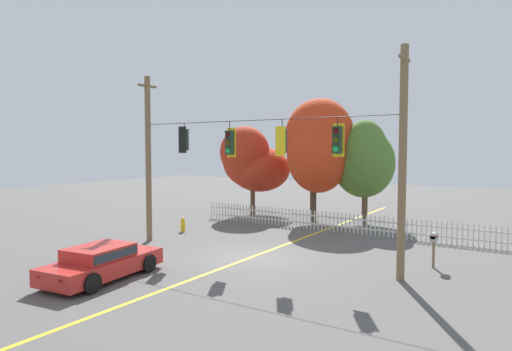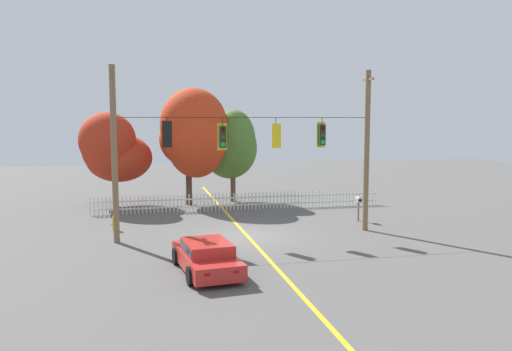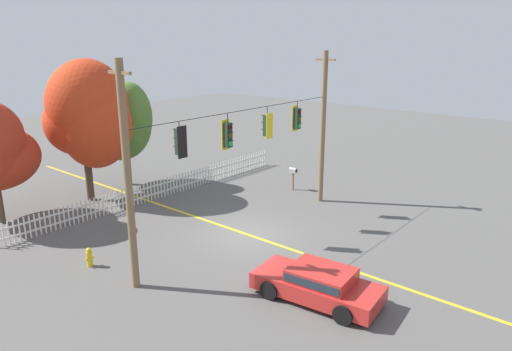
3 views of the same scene
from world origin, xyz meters
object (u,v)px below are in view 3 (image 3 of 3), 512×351
autumn_maple_mid (89,116)px  traffic_signal_westbound_side (297,119)px  fire_hydrant (89,257)px  traffic_signal_eastbound_side (180,142)px  autumn_oak_far_east (123,123)px  parked_car (318,283)px  traffic_signal_northbound_secondary (228,135)px  traffic_signal_southbound_primary (267,126)px  roadside_mailbox (293,172)px

autumn_maple_mid → traffic_signal_westbound_side: bearing=-61.6°
fire_hydrant → traffic_signal_westbound_side: bearing=-14.9°
traffic_signal_eastbound_side → autumn_maple_mid: 9.76m
autumn_oak_far_east → fire_hydrant: size_ratio=7.96×
autumn_oak_far_east → parked_car: size_ratio=1.37×
autumn_oak_far_east → parked_car: (-3.59, -15.57, -3.10)m
traffic_signal_eastbound_side → parked_car: 6.86m
traffic_signal_eastbound_side → traffic_signal_northbound_secondary: 2.50m
fire_hydrant → traffic_signal_southbound_primary: bearing=-19.2°
traffic_signal_northbound_secondary → fire_hydrant: size_ratio=1.97×
parked_car → traffic_signal_eastbound_side: bearing=101.2°
autumn_oak_far_east → parked_car: autumn_oak_far_east is taller
traffic_signal_eastbound_side → roadside_mailbox: size_ratio=1.00×
parked_car → autumn_oak_far_east: bearing=77.0°
autumn_maple_mid → fire_hydrant: autumn_maple_mid is taller
traffic_signal_eastbound_side → traffic_signal_northbound_secondary: (2.49, 0.02, -0.14)m
traffic_signal_westbound_side → traffic_signal_northbound_secondary: bearing=180.0°
traffic_signal_westbound_side → autumn_oak_far_east: bearing=104.2°
traffic_signal_southbound_primary → traffic_signal_westbound_side: size_ratio=0.99×
parked_car → traffic_signal_southbound_primary: bearing=53.7°
autumn_oak_far_east → traffic_signal_northbound_secondary: bearing=-101.9°
traffic_signal_westbound_side → autumn_oak_far_east: (-2.58, 10.22, -1.00)m
autumn_oak_far_east → traffic_signal_eastbound_side: bearing=-114.4°
traffic_signal_southbound_primary → fire_hydrant: size_ratio=1.85×
traffic_signal_northbound_secondary → traffic_signal_southbound_primary: size_ratio=1.06×
traffic_signal_westbound_side → roadside_mailbox: (2.91, 2.21, -3.63)m
traffic_signal_southbound_primary → autumn_maple_mid: bearing=106.8°
traffic_signal_northbound_secondary → autumn_maple_mid: 9.52m
fire_hydrant → roadside_mailbox: 12.66m
autumn_maple_mid → fire_hydrant: (-4.60, -6.93, -4.11)m
traffic_signal_eastbound_side → fire_hydrant: size_ratio=1.74×
traffic_signal_northbound_secondary → parked_car: bearing=-105.0°
traffic_signal_westbound_side → traffic_signal_southbound_primary: bearing=-179.5°
traffic_signal_southbound_primary → autumn_oak_far_east: 10.29m
autumn_maple_mid → parked_car: (-1.05, -14.86, -3.88)m
traffic_signal_northbound_secondary → autumn_oak_far_east: size_ratio=0.25×
traffic_signal_southbound_primary → parked_car: bearing=-126.3°
autumn_oak_far_east → traffic_signal_westbound_side: bearing=-75.8°
traffic_signal_northbound_secondary → autumn_maple_mid: bearing=92.3°
traffic_signal_westbound_side → fire_hydrant: traffic_signal_westbound_side is taller
traffic_signal_eastbound_side → traffic_signal_southbound_primary: bearing=0.0°
parked_car → fire_hydrant: 8.69m
traffic_signal_southbound_primary → autumn_oak_far_east: size_ratio=0.23×
autumn_oak_far_east → roadside_mailbox: 10.06m
parked_car → roadside_mailbox: 11.83m
fire_hydrant → parked_car: bearing=-65.9°
autumn_maple_mid → parked_car: 15.39m
traffic_signal_eastbound_side → traffic_signal_northbound_secondary: same height
traffic_signal_southbound_primary → traffic_signal_westbound_side: bearing=0.5°
traffic_signal_northbound_secondary → autumn_oak_far_east: autumn_oak_far_east is taller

